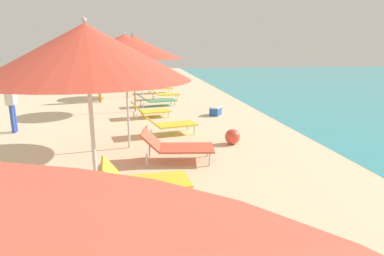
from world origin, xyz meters
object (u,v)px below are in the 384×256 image
Objects in this scene: lounger_third_shoreside at (143,180)px; person_walking_mid at (11,98)px; lounger_fourth_shoreside at (168,124)px; umbrella_sixth at (141,49)px; umbrella_fourth at (125,47)px; beach_ball at (232,137)px; person_walking_near at (99,79)px; cooler_box at (216,111)px; umbrella_third at (86,52)px; umbrella_farthest at (141,51)px; umbrella_fifth at (133,42)px; lounger_fourth_inland at (176,146)px; lounger_fifth_inland at (150,110)px; lounger_fifth_shoreside at (156,100)px; lounger_sixth_inland at (164,93)px; lounger_sixth_shoreside at (159,87)px; lounger_farthest_shoreside at (157,80)px.

lounger_third_shoreside is 6.01m from person_walking_mid.
lounger_fourth_shoreside is 0.62× the size of umbrella_sixth.
umbrella_fourth is 3.31m from beach_ball.
cooler_box is (4.40, -3.60, -0.85)m from person_walking_near.
umbrella_third is at bearing -126.94° from lounger_third_shoreside.
umbrella_sixth reaches higher than umbrella_farthest.
umbrella_farthest reaches higher than cooler_box.
umbrella_sixth is at bearing 104.31° from beach_ball.
lounger_fourth_inland is at bearing -80.59° from umbrella_fifth.
umbrella_sixth is (-0.70, 7.46, 1.94)m from lounger_fourth_shoreside.
umbrella_third is at bearing -93.72° from umbrella_fourth.
lounger_third_shoreside is 6.79m from cooler_box.
person_walking_near is (-2.08, 3.63, 0.76)m from lounger_fifth_inland.
umbrella_sixth is at bearing 87.03° from lounger_fifth_shoreside.
beach_ball is (2.75, 3.64, -2.08)m from umbrella_third.
umbrella_fourth is at bearing -146.36° from lounger_fourth_shoreside.
umbrella_third is at bearing -101.53° from lounger_sixth_inland.
lounger_sixth_shoreside is (0.31, 3.97, 0.04)m from lounger_fifth_shoreside.
lounger_farthest_shoreside is (1.23, 13.96, -2.07)m from umbrella_fourth.
umbrella_third is at bearing -117.82° from lounger_fourth_shoreside.
person_walking_mid is at bearing 160.48° from beach_ball.
lounger_fourth_shoreside is 8.57m from lounger_sixth_shoreside.
lounger_fifth_inland reaches higher than cooler_box.
lounger_farthest_shoreside is 12.81m from person_walking_mid.
lounger_fourth_shoreside is 1.14× the size of lounger_sixth_inland.
person_walking_mid is at bearing -166.15° from cooler_box.
umbrella_third is 1.65× the size of person_walking_mid.
umbrella_fourth is 9.94m from lounger_sixth_shoreside.
lounger_sixth_inland is 6.49m from lounger_farthest_shoreside.
cooler_box is at bearing -63.12° from umbrella_sixth.
lounger_farthest_shoreside is at bearing 75.98° from lounger_fourth_shoreside.
umbrella_fifth reaches higher than umbrella_sixth.
lounger_fourth_shoreside is (0.69, 3.87, -0.01)m from lounger_third_shoreside.
lounger_farthest_shoreside reaches higher than cooler_box.
lounger_third_shoreside reaches higher than lounger_fourth_shoreside.
umbrella_fourth is 1.96× the size of lounger_sixth_inland.
lounger_fourth_inland is 14.05m from umbrella_farthest.
umbrella_fourth reaches higher than person_walking_near.
umbrella_fifth is (-0.97, 3.57, 2.20)m from lounger_fourth_shoreside.
lounger_fourth_shoreside is at bearing -96.26° from lounger_sixth_inland.
lounger_farthest_shoreside is (1.18, 9.31, -2.23)m from umbrella_fifth.
lounger_fourth_shoreside is at bearing -84.62° from umbrella_sixth.
lounger_fifth_inland is 4.03m from beach_ball.
umbrella_sixth is 1.85× the size of lounger_sixth_inland.
umbrella_third is 0.99× the size of umbrella_fourth.
person_walking_mid is 6.37m from cooler_box.
umbrella_fourth reaches higher than lounger_fifth_inland.
umbrella_farthest is (-0.72, 11.71, 1.82)m from lounger_fourth_shoreside.
person_walking_mid is (-4.58, -5.49, 0.69)m from lounger_sixth_inland.
person_walking_near is 8.25m from beach_ball.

